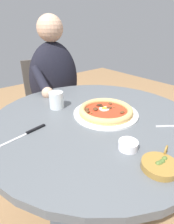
{
  "coord_description": "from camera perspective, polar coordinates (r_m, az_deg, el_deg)",
  "views": [
    {
      "loc": [
        0.51,
        0.55,
        1.13
      ],
      "look_at": [
        0.04,
        -0.01,
        0.77
      ],
      "focal_mm": 29.42,
      "sensor_mm": 36.0,
      "label": 1
    }
  ],
  "objects": [
    {
      "name": "diner_person",
      "position": [
        1.5,
        -9.59,
        2.13
      ],
      "size": [
        0.44,
        0.48,
        1.18
      ],
      "color": "#282833",
      "rests_on": "ground"
    },
    {
      "name": "dining_table",
      "position": [
        0.93,
        2.36,
        -10.32
      ],
      "size": [
        0.97,
        0.97,
        0.73
      ],
      "color": "#565B60",
      "rests_on": "ground"
    },
    {
      "name": "cafe_chair_diner",
      "position": [
        1.64,
        -10.99,
        3.65
      ],
      "size": [
        0.53,
        0.53,
        0.84
      ],
      "color": "#504A45",
      "rests_on": "ground"
    },
    {
      "name": "steak_knife",
      "position": [
        0.77,
        -17.24,
        -5.85
      ],
      "size": [
        0.2,
        0.04,
        0.01
      ],
      "color": "silver",
      "rests_on": "dining_table"
    },
    {
      "name": "olive_pan",
      "position": [
        0.61,
        21.69,
        -15.08
      ],
      "size": [
        0.13,
        0.11,
        0.05
      ],
      "color": "olive",
      "rests_on": "dining_table"
    },
    {
      "name": "pizza_on_plate",
      "position": [
        0.87,
        5.82,
        0.26
      ],
      "size": [
        0.31,
        0.31,
        0.04
      ],
      "color": "white",
      "rests_on": "dining_table"
    },
    {
      "name": "water_glass",
      "position": [
        0.94,
        -9.45,
        3.42
      ],
      "size": [
        0.07,
        0.07,
        0.08
      ],
      "color": "silver",
      "rests_on": "dining_table"
    },
    {
      "name": "ground_plane",
      "position": [
        1.36,
        1.84,
        -30.33
      ],
      "size": [
        6.0,
        6.0,
        0.02
      ],
      "primitive_type": "cube",
      "color": "#9E754C"
    },
    {
      "name": "ramekin_capers",
      "position": [
        0.66,
        12.67,
        -9.92
      ],
      "size": [
        0.07,
        0.07,
        0.03
      ],
      "color": "white",
      "rests_on": "dining_table"
    }
  ]
}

